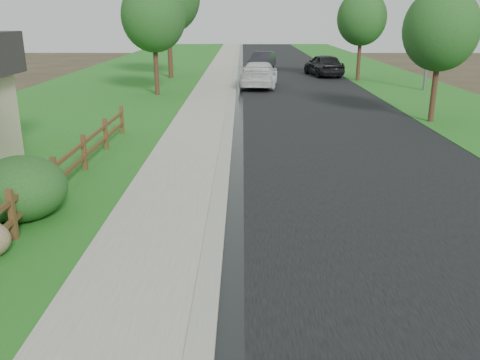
{
  "coord_description": "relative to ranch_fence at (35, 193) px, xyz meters",
  "views": [
    {
      "loc": [
        0.97,
        -4.13,
        4.33
      ],
      "look_at": [
        0.92,
        5.8,
        1.11
      ],
      "focal_mm": 38.0,
      "sensor_mm": 36.0,
      "label": 1
    }
  ],
  "objects": [
    {
      "name": "ranch_fence",
      "position": [
        0.0,
        0.0,
        0.0
      ],
      "size": [
        0.12,
        16.92,
        1.1
      ],
      "color": "#4A2F18",
      "rests_on": "ground"
    },
    {
      "name": "dark_car_mid",
      "position": [
        10.66,
        28.37,
        0.22
      ],
      "size": [
        2.74,
        5.04,
        1.63
      ],
      "primitive_type": "imported",
      "rotation": [
        0.0,
        0.0,
        3.32
      ],
      "color": "black",
      "rests_on": "road"
    },
    {
      "name": "white_suv",
      "position": [
        5.6,
        21.98,
        0.19
      ],
      "size": [
        2.73,
        5.64,
        1.58
      ],
      "primitive_type": "imported",
      "rotation": [
        0.0,
        0.0,
        3.04
      ],
      "color": "silver",
      "rests_on": "road"
    },
    {
      "name": "verge_far",
      "position": [
        15.1,
        28.6,
        -0.6
      ],
      "size": [
        6.0,
        90.0,
        0.04
      ],
      "primitive_type": "cube",
      "color": "#235F1B",
      "rests_on": "ground"
    },
    {
      "name": "sidewalk",
      "position": [
        2.7,
        28.6,
        -0.57
      ],
      "size": [
        2.2,
        90.0,
        0.1
      ],
      "primitive_type": "cube",
      "color": "gray",
      "rests_on": "ground"
    },
    {
      "name": "tree_mid_right",
      "position": [
        12.6,
        25.35,
        3.56
      ],
      "size": [
        3.31,
        3.31,
        6.01
      ],
      "color": "#361F16",
      "rests_on": "ground"
    },
    {
      "name": "wet_gutter",
      "position": [
        4.35,
        28.6,
        -0.6
      ],
      "size": [
        0.5,
        90.0,
        0.0
      ],
      "primitive_type": "cube",
      "color": "black",
      "rests_on": "road"
    },
    {
      "name": "tree_near_left",
      "position": [
        -0.3,
        18.56,
        3.69
      ],
      "size": [
        3.53,
        3.53,
        6.26
      ],
      "color": "#361F16",
      "rests_on": "ground"
    },
    {
      "name": "dark_car_far",
      "position": [
        6.24,
        33.23,
        0.13
      ],
      "size": [
        2.56,
        4.65,
        1.45
      ],
      "primitive_type": "imported",
      "rotation": [
        0.0,
        0.0,
        -0.25
      ],
      "color": "black",
      "rests_on": "road"
    },
    {
      "name": "grass_strip",
      "position": [
        0.8,
        28.6,
        -0.59
      ],
      "size": [
        1.6,
        90.0,
        0.06
      ],
      "primitive_type": "cube",
      "color": "#235F1B",
      "rests_on": "ground"
    },
    {
      "name": "lawn_near",
      "position": [
        -4.4,
        28.6,
        -0.6
      ],
      "size": [
        9.0,
        90.0,
        0.04
      ],
      "primitive_type": "cube",
      "color": "#235F1B",
      "rests_on": "ground"
    },
    {
      "name": "road",
      "position": [
        8.2,
        28.6,
        -0.61
      ],
      "size": [
        8.0,
        90.0,
        0.02
      ],
      "primitive_type": "cube",
      "color": "black",
      "rests_on": "ground"
    },
    {
      "name": "curb",
      "position": [
        4.0,
        28.6,
        -0.56
      ],
      "size": [
        0.4,
        90.0,
        0.12
      ],
      "primitive_type": "cube",
      "color": "gray",
      "rests_on": "ground"
    },
    {
      "name": "tree_near_right",
      "position": [
        12.6,
        10.89,
        3.18
      ],
      "size": [
        3.05,
        3.05,
        5.48
      ],
      "color": "#361F16",
      "rests_on": "ground"
    },
    {
      "name": "shrub_c",
      "position": [
        -0.3,
        -0.0,
        0.1
      ],
      "size": [
        2.02,
        2.02,
        1.43
      ],
      "primitive_type": "ellipsoid",
      "rotation": [
        0.0,
        0.0,
        -0.02
      ],
      "color": "#184319",
      "rests_on": "ground"
    }
  ]
}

